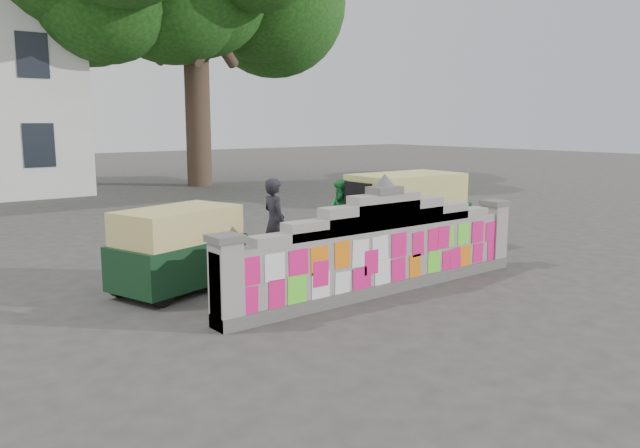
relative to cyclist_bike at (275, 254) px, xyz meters
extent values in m
plane|color=#383533|center=(0.93, -1.88, -0.47)|extent=(100.00, 100.00, 0.00)
cube|color=#4C4C49|center=(0.93, -1.88, -0.37)|extent=(6.40, 0.42, 0.20)
cube|color=gray|center=(0.93, -1.88, 0.13)|extent=(6.40, 0.32, 1.00)
cube|color=gray|center=(0.93, -1.88, 0.70)|extent=(5.20, 0.32, 0.14)
cube|color=gray|center=(0.93, -1.88, 0.77)|extent=(4.00, 0.32, 0.28)
cube|color=gray|center=(0.93, -1.88, 0.85)|extent=(2.60, 0.32, 0.44)
cube|color=gray|center=(0.93, -1.88, 0.92)|extent=(1.40, 0.32, 0.58)
cube|color=#4C4C49|center=(0.93, -1.88, 1.27)|extent=(0.55, 0.36, 0.12)
cone|color=#4C4C49|center=(0.93, -1.88, 1.43)|extent=(0.36, 0.36, 0.22)
cube|color=gray|center=(-2.09, -1.88, 0.15)|extent=(0.36, 0.40, 1.24)
cube|color=#4C4C49|center=(-2.09, -1.88, 0.81)|extent=(0.44, 0.44, 0.10)
cube|color=gray|center=(3.95, -1.88, 0.15)|extent=(0.36, 0.40, 1.24)
cube|color=#4C4C49|center=(3.95, -1.88, 0.81)|extent=(0.44, 0.44, 0.10)
cylinder|color=#38281E|center=(6.93, 16.12, 2.53)|extent=(1.10, 1.10, 6.00)
imported|color=black|center=(0.00, 0.00, 0.00)|extent=(1.85, 0.79, 0.95)
imported|color=black|center=(0.00, 0.00, 0.33)|extent=(0.43, 0.62, 1.60)
imported|color=#258940|center=(2.37, 0.89, 0.34)|extent=(0.69, 0.85, 1.63)
cube|color=black|center=(-1.73, 0.35, 0.03)|extent=(2.45, 1.77, 0.73)
cube|color=tan|center=(-1.73, 0.35, 0.67)|extent=(2.26, 1.68, 0.55)
cube|color=black|center=(-0.64, 0.68, 0.03)|extent=(0.62, 0.75, 0.64)
cube|color=black|center=(-0.64, 0.68, 0.58)|extent=(0.25, 0.64, 0.55)
cylinder|color=black|center=(-0.55, 0.71, -0.24)|extent=(0.47, 0.24, 0.46)
cylinder|color=black|center=(-2.38, -0.37, -0.24)|extent=(0.47, 0.24, 0.46)
cylinder|color=black|center=(-2.67, 0.60, -0.24)|extent=(0.47, 0.24, 0.46)
cube|color=black|center=(3.71, 0.28, 0.14)|extent=(2.72, 1.53, 0.89)
cube|color=#CBC86C|center=(3.71, 0.28, 0.92)|extent=(2.49, 1.47, 0.67)
cube|color=black|center=(2.32, 0.33, 0.14)|extent=(0.58, 0.80, 0.78)
cube|color=black|center=(2.32, 0.33, 0.81)|extent=(0.11, 0.78, 0.67)
cylinder|color=black|center=(2.21, 0.33, -0.19)|extent=(0.56, 0.15, 0.56)
cylinder|color=black|center=(4.73, 0.86, -0.19)|extent=(0.56, 0.15, 0.56)
cylinder|color=black|center=(4.69, -0.36, -0.19)|extent=(0.56, 0.15, 0.56)
camera|label=1|loc=(-6.28, -9.23, 2.39)|focal=35.00mm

